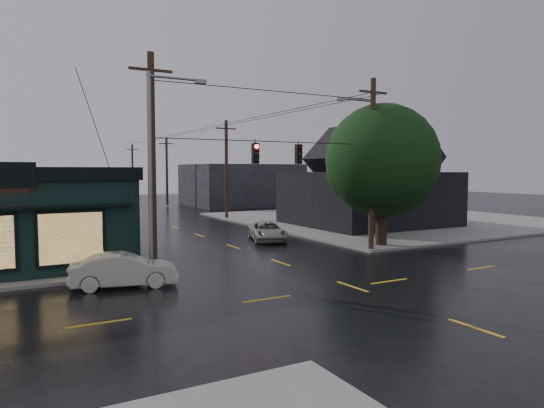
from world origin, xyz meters
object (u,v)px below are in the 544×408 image
utility_pole_nw (154,273)px  suv_silver (267,231)px  corner_tree (382,161)px  sedan_cream (124,270)px  utility_pole_ne (371,251)px

utility_pole_nw → suv_silver: size_ratio=2.20×
corner_tree → sedan_cream: corner_tree is taller
corner_tree → utility_pole_nw: size_ratio=0.87×
corner_tree → utility_pole_ne: corner_tree is taller
utility_pole_ne → utility_pole_nw: bearing=180.0°
utility_pole_nw → suv_silver: (9.63, 6.76, 0.64)m
utility_pole_ne → sedan_cream: 14.93m
sedan_cream → corner_tree: bearing=-68.1°
corner_tree → utility_pole_ne: (-1.59, -0.92, -5.40)m
utility_pole_nw → corner_tree: bearing=3.6°
utility_pole_nw → sedan_cream: bearing=-131.6°
sedan_cream → utility_pole_nw: bearing=-29.8°
suv_silver → corner_tree: bearing=-31.9°
corner_tree → sedan_cream: (-16.37, -2.92, -4.69)m
utility_pole_nw → sedan_cream: utility_pole_nw is taller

